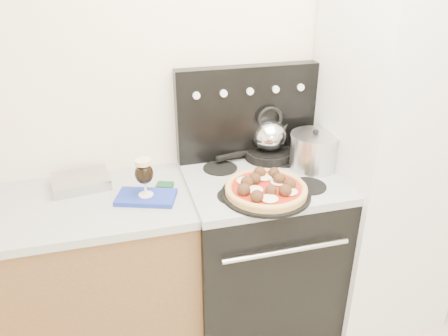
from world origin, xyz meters
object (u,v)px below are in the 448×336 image
object	(u,v)px
oven_mitt	(146,197)
pizza	(266,187)
stove_body	(259,254)
pizza_pan	(266,194)
tea_kettle	(269,132)
skillet	(268,154)
stock_pot	(314,152)
beer_glass	(144,178)
fridge	(388,158)
base_cabinet	(48,288)

from	to	relation	value
oven_mitt	pizza	xyz separation A→B (m)	(0.54, -0.14, 0.05)
stove_body	pizza_pan	bearing A→B (deg)	-104.18
tea_kettle	skillet	bearing A→B (deg)	0.00
skillet	tea_kettle	xyz separation A→B (m)	(0.00, 0.00, 0.13)
stove_body	skillet	world-z (taller)	skillet
pizza_pan	pizza	xyz separation A→B (m)	(-0.00, 0.00, 0.03)
stock_pot	beer_glass	bearing A→B (deg)	-175.11
beer_glass	tea_kettle	bearing A→B (deg)	19.50
pizza	skillet	xyz separation A→B (m)	(0.15, 0.38, -0.02)
stock_pot	pizza	bearing A→B (deg)	-147.73
fridge	tea_kettle	distance (m)	0.65
pizza	tea_kettle	world-z (taller)	tea_kettle
stock_pot	fridge	bearing A→B (deg)	-8.96
skillet	tea_kettle	bearing A→B (deg)	0.00
pizza	tea_kettle	bearing A→B (deg)	68.24
beer_glass	stock_pot	distance (m)	0.88
stove_body	oven_mitt	xyz separation A→B (m)	(-0.59, -0.04, 0.47)
pizza	oven_mitt	bearing A→B (deg)	165.70
skillet	stock_pot	world-z (taller)	stock_pot
beer_glass	stock_pot	size ratio (longest dim) A/B	0.76
stove_body	oven_mitt	world-z (taller)	oven_mitt
stove_body	skillet	bearing A→B (deg)	62.48
oven_mitt	skillet	size ratio (longest dim) A/B	1.03
base_cabinet	fridge	size ratio (longest dim) A/B	0.76
skillet	tea_kettle	size ratio (longest dim) A/B	1.26
beer_glass	skillet	world-z (taller)	beer_glass
stove_body	pizza_pan	xyz separation A→B (m)	(-0.04, -0.17, 0.49)
fridge	pizza	bearing A→B (deg)	-168.66
beer_glass	pizza	size ratio (longest dim) A/B	0.49
stove_body	skillet	distance (m)	0.56
fridge	stock_pot	size ratio (longest dim) A/B	7.83
oven_mitt	tea_kettle	bearing A→B (deg)	19.50
pizza_pan	beer_glass	bearing A→B (deg)	165.70
oven_mitt	tea_kettle	xyz separation A→B (m)	(0.69, 0.25, 0.16)
pizza	skillet	distance (m)	0.41
tea_kettle	pizza	bearing A→B (deg)	-117.65
base_cabinet	stove_body	world-z (taller)	stove_body
oven_mitt	tea_kettle	distance (m)	0.75
base_cabinet	tea_kettle	world-z (taller)	tea_kettle
pizza	skillet	world-z (taller)	pizza
pizza_pan	skillet	bearing A→B (deg)	68.24
fridge	stock_pot	world-z (taller)	fridge
oven_mitt	beer_glass	distance (m)	0.10
stock_pot	base_cabinet	bearing A→B (deg)	-179.42
base_cabinet	oven_mitt	distance (m)	0.71
stove_body	fridge	world-z (taller)	fridge
base_cabinet	fridge	world-z (taller)	fridge
tea_kettle	stock_pot	size ratio (longest dim) A/B	0.85
beer_glass	tea_kettle	xyz separation A→B (m)	(0.69, 0.25, 0.05)
oven_mitt	beer_glass	xyz separation A→B (m)	(0.00, 0.00, 0.10)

